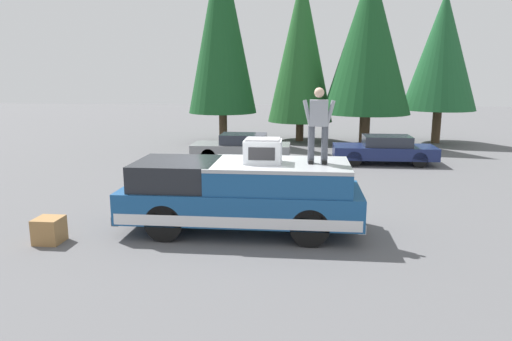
% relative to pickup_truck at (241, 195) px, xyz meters
% --- Properties ---
extents(ground_plane, '(90.00, 90.00, 0.00)m').
position_rel_pickup_truck_xyz_m(ground_plane, '(0.19, 0.24, -0.87)').
color(ground_plane, '#565659').
extents(pickup_truck, '(2.01, 5.54, 1.65)m').
position_rel_pickup_truck_xyz_m(pickup_truck, '(0.00, 0.00, 0.00)').
color(pickup_truck, navy).
rests_on(pickup_truck, ground).
extents(compressor_unit, '(0.65, 0.84, 0.56)m').
position_rel_pickup_truck_xyz_m(compressor_unit, '(-0.07, -0.51, 1.05)').
color(compressor_unit, silver).
rests_on(compressor_unit, pickup_truck).
extents(person_on_truck_bed, '(0.29, 0.72, 1.69)m').
position_rel_pickup_truck_xyz_m(person_on_truck_bed, '(0.01, -1.74, 1.68)').
color(person_on_truck_bed, '#4C515B').
rests_on(person_on_truck_bed, pickup_truck).
extents(parked_car_navy, '(1.64, 4.10, 1.16)m').
position_rel_pickup_truck_xyz_m(parked_car_navy, '(8.95, -4.75, -0.29)').
color(parked_car_navy, navy).
rests_on(parked_car_navy, ground).
extents(parked_car_grey, '(1.64, 4.10, 1.16)m').
position_rel_pickup_truck_xyz_m(parked_car_grey, '(8.94, 1.17, -0.29)').
color(parked_car_grey, gray).
rests_on(parked_car_grey, ground).
extents(wooden_crate, '(0.56, 0.56, 0.56)m').
position_rel_pickup_truck_xyz_m(wooden_crate, '(-1.23, 4.08, -0.59)').
color(wooden_crate, olive).
rests_on(wooden_crate, ground).
extents(conifer_far_left, '(3.77, 3.77, 7.83)m').
position_rel_pickup_truck_xyz_m(conifer_far_left, '(15.30, -8.48, 3.91)').
color(conifer_far_left, '#4C3826').
rests_on(conifer_far_left, ground).
extents(conifer_left, '(4.41, 4.41, 8.93)m').
position_rel_pickup_truck_xyz_m(conifer_left, '(13.94, -4.54, 4.40)').
color(conifer_left, '#4C3826').
rests_on(conifer_left, ground).
extents(conifer_center_left, '(3.50, 3.50, 9.01)m').
position_rel_pickup_truck_xyz_m(conifer_center_left, '(15.40, -1.21, 4.16)').
color(conifer_center_left, '#4C3826').
rests_on(conifer_center_left, ground).
extents(conifer_center_right, '(3.59, 3.59, 10.54)m').
position_rel_pickup_truck_xyz_m(conifer_center_right, '(14.36, 2.89, 5.19)').
color(conifer_center_right, '#4C3826').
rests_on(conifer_center_right, ground).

